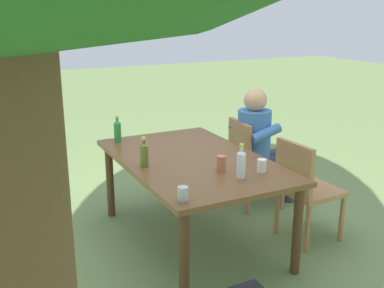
% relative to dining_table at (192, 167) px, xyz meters
% --- Properties ---
extents(ground_plane, '(24.00, 24.00, 0.00)m').
position_rel_dining_table_xyz_m(ground_plane, '(0.00, 0.00, -0.66)').
color(ground_plane, '#6B844C').
extents(dining_table, '(1.74, 1.07, 0.73)m').
position_rel_dining_table_xyz_m(dining_table, '(0.00, 0.00, 0.00)').
color(dining_table, brown).
rests_on(dining_table, ground_plane).
extents(chair_near_right, '(0.49, 0.49, 0.87)m').
position_rel_dining_table_xyz_m(chair_near_right, '(0.40, -0.84, -0.17)').
color(chair_near_right, '#A37547').
rests_on(chair_near_right, ground_plane).
extents(chair_near_left, '(0.46, 0.46, 0.87)m').
position_rel_dining_table_xyz_m(chair_near_left, '(-0.40, -0.84, -0.17)').
color(chair_near_left, '#A37547').
rests_on(chair_near_left, ground_plane).
extents(person_in_white_shirt, '(0.47, 0.61, 1.18)m').
position_rel_dining_table_xyz_m(person_in_white_shirt, '(0.39, -0.95, -0.00)').
color(person_in_white_shirt, '#3D70B2').
rests_on(person_in_white_shirt, ground_plane).
extents(bottle_clear, '(0.06, 0.06, 0.25)m').
position_rel_dining_table_xyz_m(bottle_clear, '(-0.56, -0.11, 0.18)').
color(bottle_clear, white).
rests_on(bottle_clear, dining_table).
extents(bottle_green, '(0.06, 0.06, 0.24)m').
position_rel_dining_table_xyz_m(bottle_green, '(0.73, 0.38, 0.18)').
color(bottle_green, '#287A38').
rests_on(bottle_green, dining_table).
extents(bottle_olive, '(0.06, 0.06, 0.23)m').
position_rel_dining_table_xyz_m(bottle_olive, '(-0.02, 0.42, 0.18)').
color(bottle_olive, '#566623').
rests_on(bottle_olive, dining_table).
extents(cup_terracotta, '(0.07, 0.07, 0.12)m').
position_rel_dining_table_xyz_m(cup_terracotta, '(-0.36, -0.06, 0.13)').
color(cup_terracotta, '#BC6B47').
rests_on(cup_terracotta, dining_table).
extents(cup_white, '(0.07, 0.07, 0.10)m').
position_rel_dining_table_xyz_m(cup_white, '(-0.52, -0.31, 0.13)').
color(cup_white, white).
rests_on(cup_white, dining_table).
extents(cup_steel, '(0.07, 0.07, 0.09)m').
position_rel_dining_table_xyz_m(cup_steel, '(-0.74, 0.44, 0.12)').
color(cup_steel, '#B2B7BC').
rests_on(cup_steel, dining_table).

